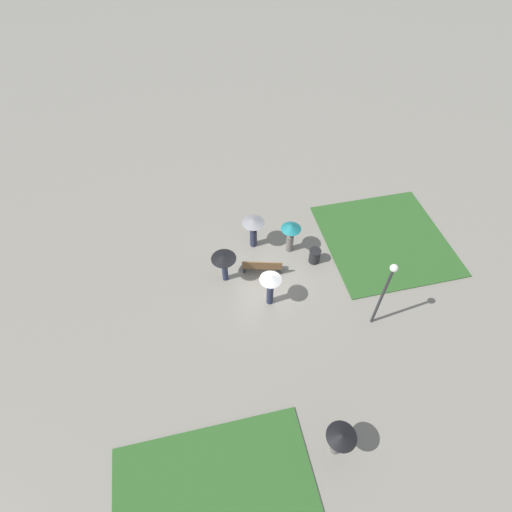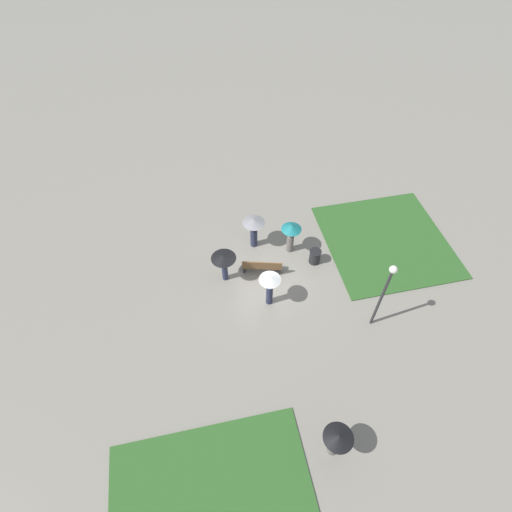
% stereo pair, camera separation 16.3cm
% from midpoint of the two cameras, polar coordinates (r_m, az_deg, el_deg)
% --- Properties ---
extents(ground_plane, '(90.00, 90.00, 0.00)m').
position_cam_midpoint_polar(ground_plane, '(19.50, 0.85, -3.35)').
color(ground_plane, gray).
extents(lawn_patch_near, '(6.24, 6.41, 0.06)m').
position_cam_midpoint_polar(lawn_patch_near, '(22.19, 17.76, 2.25)').
color(lawn_patch_near, '#2D5B26').
rests_on(lawn_patch_near, ground_plane).
extents(lawn_patch_far, '(6.87, 5.04, 0.06)m').
position_cam_midpoint_polar(lawn_patch_far, '(15.84, -5.96, -31.75)').
color(lawn_patch_far, '#2D5B26').
rests_on(lawn_patch_far, ground_plane).
extents(park_bench, '(1.98, 0.91, 0.90)m').
position_cam_midpoint_polar(park_bench, '(19.40, 0.65, -1.46)').
color(park_bench, brown).
rests_on(park_bench, ground_plane).
extents(lamp_post, '(0.32, 0.32, 4.03)m').
position_cam_midpoint_polar(lamp_post, '(16.79, 17.78, -4.30)').
color(lamp_post, '#2D2D30').
rests_on(lamp_post, ground_plane).
extents(trash_bin, '(0.60, 0.60, 0.78)m').
position_cam_midpoint_polar(trash_bin, '(20.12, 8.15, 0.01)').
color(trash_bin, '#232326').
rests_on(trash_bin, ground_plane).
extents(crowd_person_teal, '(1.00, 1.00, 1.82)m').
position_cam_midpoint_polar(crowd_person_teal, '(19.82, 4.74, 3.38)').
color(crowd_person_teal, slate).
rests_on(crowd_person_teal, ground_plane).
extents(crowd_person_black, '(1.17, 1.17, 1.74)m').
position_cam_midpoint_polar(crowd_person_black, '(18.51, -4.86, -0.64)').
color(crowd_person_black, '#282D47').
rests_on(crowd_person_black, ground_plane).
extents(crowd_person_grey, '(1.13, 1.13, 1.85)m').
position_cam_midpoint_polar(crowd_person_grey, '(19.95, -0.62, 4.18)').
color(crowd_person_grey, '#282D47').
rests_on(crowd_person_grey, ground_plane).
extents(crowd_person_white, '(0.98, 0.98, 2.01)m').
position_cam_midpoint_polar(crowd_person_white, '(17.55, 1.82, -3.88)').
color(crowd_person_white, '#282D47').
rests_on(crowd_person_white, ground_plane).
extents(lone_walker_far_path, '(1.05, 1.05, 1.74)m').
position_cam_midpoint_polar(lone_walker_far_path, '(15.22, 11.57, -24.28)').
color(lone_walker_far_path, slate).
rests_on(lone_walker_far_path, ground_plane).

